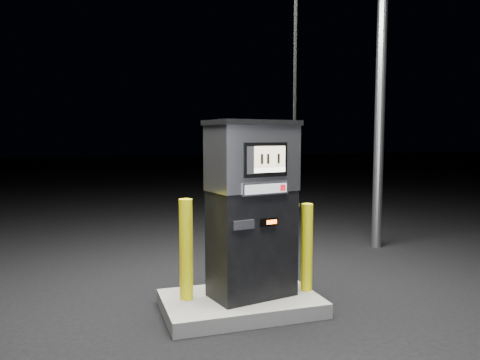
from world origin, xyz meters
name	(u,v)px	position (x,y,z in m)	size (l,w,h in m)	color
ground	(241,310)	(0.00, 0.00, 0.00)	(80.00, 80.00, 0.00)	black
pump_island	(241,303)	(0.00, 0.00, 0.07)	(1.60, 1.00, 0.15)	#5E5E5A
fuel_dispenser	(252,207)	(0.12, 0.00, 1.09)	(1.05, 0.71, 3.78)	black
bollard_left	(186,249)	(-0.55, 0.10, 0.67)	(0.14, 0.14, 1.03)	#FFF70E
bollard_right	(307,247)	(0.74, -0.02, 0.62)	(0.13, 0.13, 0.94)	#FFF70E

